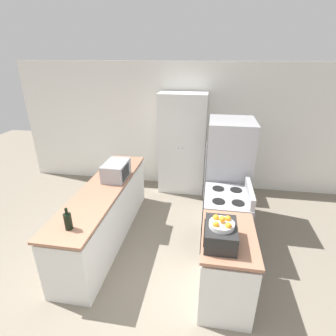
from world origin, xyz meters
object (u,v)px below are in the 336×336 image
at_px(stove, 225,222).
at_px(refrigerator, 228,172).
at_px(fruit_bowl, 222,224).
at_px(toaster_oven, 220,234).
at_px(microwave, 116,170).
at_px(pantry_cabinet, 182,144).
at_px(wine_bottle, 68,221).

xyz_separation_m(stove, refrigerator, (0.04, 0.82, 0.43)).
relative_size(refrigerator, fruit_bowl, 6.90).
bearing_deg(toaster_oven, microwave, 140.43).
relative_size(refrigerator, microwave, 3.50).
bearing_deg(refrigerator, stove, -92.54).
relative_size(pantry_cabinet, refrigerator, 1.15).
distance_m(microwave, wine_bottle, 1.36).
xyz_separation_m(refrigerator, toaster_oven, (-0.17, -1.85, 0.11)).
height_order(pantry_cabinet, wine_bottle, pantry_cabinet).
height_order(stove, toaster_oven, toaster_oven).
height_order(refrigerator, fruit_bowl, refrigerator).
xyz_separation_m(microwave, wine_bottle, (-0.08, -1.36, -0.03)).
distance_m(stove, fruit_bowl, 1.26).
relative_size(stove, refrigerator, 0.59).
bearing_deg(fruit_bowl, toaster_oven, 99.14).
bearing_deg(fruit_bowl, stove, 83.16).
bearing_deg(microwave, wine_bottle, -93.47).
relative_size(pantry_cabinet, wine_bottle, 7.57).
distance_m(pantry_cabinet, toaster_oven, 2.90).
relative_size(pantry_cabinet, microwave, 4.04).
height_order(microwave, toaster_oven, microwave).
relative_size(stove, wine_bottle, 3.89).
relative_size(pantry_cabinet, fruit_bowl, 7.95).
height_order(stove, microwave, microwave).
distance_m(refrigerator, toaster_oven, 1.86).
bearing_deg(refrigerator, microwave, -163.37).
relative_size(toaster_oven, fruit_bowl, 1.71).
distance_m(pantry_cabinet, refrigerator, 1.31).
height_order(pantry_cabinet, refrigerator, pantry_cabinet).
bearing_deg(toaster_oven, refrigerator, 84.90).
distance_m(stove, microwave, 1.85).
xyz_separation_m(pantry_cabinet, toaster_oven, (0.72, -2.81, -0.03)).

